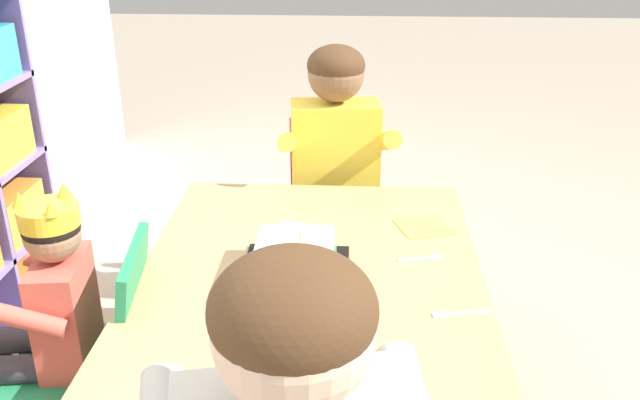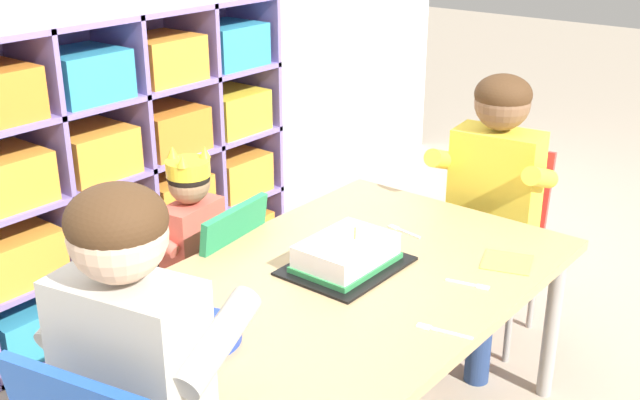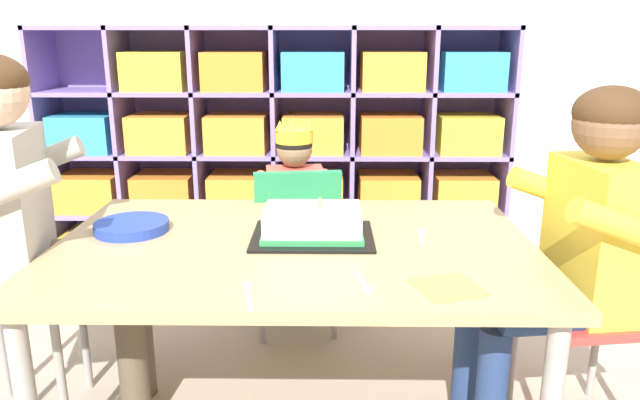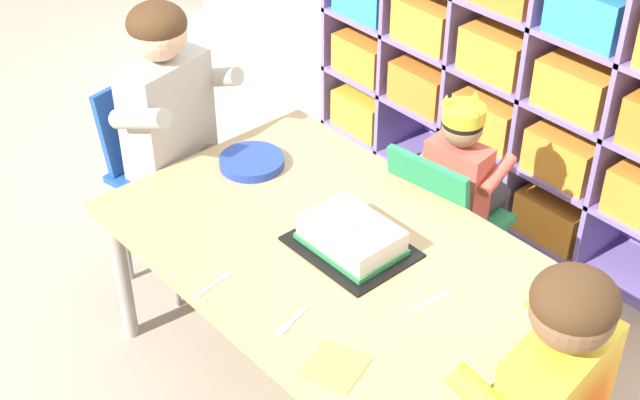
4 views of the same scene
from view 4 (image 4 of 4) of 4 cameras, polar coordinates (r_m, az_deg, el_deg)
name	(u,v)px [view 4 (image 4 of 4)]	position (r m, az deg, el deg)	size (l,w,h in m)	color
ground	(329,377)	(3.04, 0.57, -11.09)	(16.00, 16.00, 0.00)	tan
storage_cubby_shelf	(549,95)	(3.50, 14.21, 6.45)	(2.16, 0.32, 1.16)	#7F6BB2
activity_table	(330,258)	(2.69, 0.64, -3.69)	(1.33, 0.88, 0.56)	tan
classroom_chair_blue	(441,218)	(3.08, 7.64, -1.12)	(0.37, 0.38, 0.67)	#238451
child_with_crown	(464,173)	(3.09, 9.06, 1.68)	(0.31, 0.32, 0.82)	#D15647
classroom_chair_adult_side	(161,158)	(3.23, -9.96, 2.61)	(0.39, 0.43, 0.76)	#1E4CA8
adult_helper_seated	(181,121)	(3.05, -8.75, 4.91)	(0.46, 0.45, 1.08)	#B2ADA3
guest_at_table_side	(531,390)	(2.24, 13.13, -11.54)	(0.45, 0.43, 0.99)	yellow
birthday_cake_on_tray	(351,238)	(2.63, 1.99, -2.41)	(0.34, 0.27, 0.12)	black
paper_plate_stack	(252,162)	(3.00, -4.31, 2.42)	(0.22, 0.22, 0.03)	#233DA3
paper_napkin_square	(336,365)	(2.30, 1.00, -10.36)	(0.14, 0.14, 0.00)	#F4DB4C
fork_at_table_front_edge	(215,283)	(2.54, -6.62, -5.22)	(0.04, 0.14, 0.00)	white
fork_near_child_seat	(291,322)	(2.41, -1.83, -7.71)	(0.04, 0.12, 0.00)	white
fork_by_napkin	(433,300)	(2.49, 7.14, -6.27)	(0.03, 0.13, 0.00)	white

